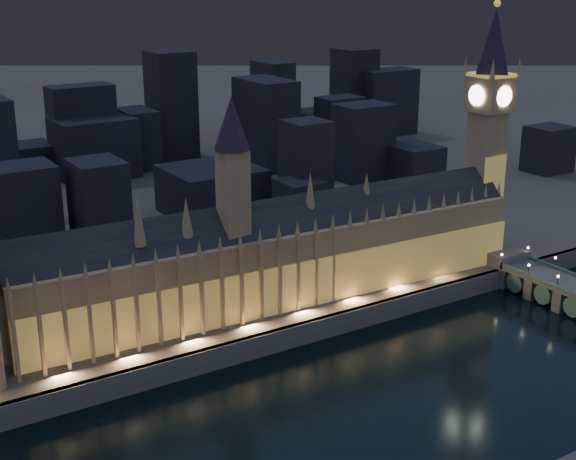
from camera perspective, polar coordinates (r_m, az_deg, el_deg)
ground_plane at (r=256.03m, az=5.75°, el=-11.61°), size 2000.00×2000.00×0.00m
embankment_wall at (r=283.59m, az=0.66°, el=-7.46°), size 2000.00×2.50×8.00m
palace_of_westminster at (r=294.05m, az=-0.51°, el=-1.76°), size 202.00×28.70×78.00m
elizabeth_tower at (r=345.94m, az=14.09°, el=8.12°), size 18.00×18.00×109.90m
city_backdrop at (r=465.23m, az=-9.54°, el=6.04°), size 469.37×215.63×73.10m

